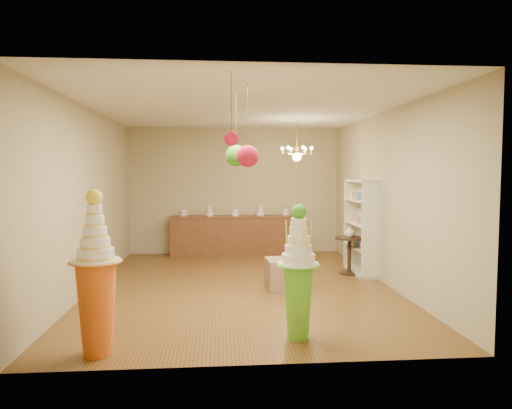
{
  "coord_description": "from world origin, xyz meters",
  "views": [
    {
      "loc": [
        -0.38,
        -7.7,
        1.93
      ],
      "look_at": [
        0.25,
        0.0,
        1.39
      ],
      "focal_mm": 32.0,
      "sensor_mm": 36.0,
      "label": 1
    }
  ],
  "objects": [
    {
      "name": "wall_front",
      "position": [
        0.0,
        -3.25,
        1.5
      ],
      "size": [
        5.0,
        0.04,
        3.0
      ],
      "primitive_type": "cube",
      "color": "tan",
      "rests_on": "ground"
    },
    {
      "name": "floor",
      "position": [
        0.0,
        0.0,
        0.0
      ],
      "size": [
        6.5,
        6.5,
        0.0
      ],
      "primitive_type": "plane",
      "color": "#583A17",
      "rests_on": "ground"
    },
    {
      "name": "round_table",
      "position": [
        2.1,
        0.74,
        0.46
      ],
      "size": [
        0.62,
        0.62,
        0.71
      ],
      "rotation": [
        0.0,
        0.0,
        0.14
      ],
      "color": "black",
      "rests_on": "floor"
    },
    {
      "name": "shelving_unit",
      "position": [
        2.34,
        0.8,
        0.9
      ],
      "size": [
        0.33,
        1.2,
        1.8
      ],
      "color": "beige",
      "rests_on": "floor"
    },
    {
      "name": "chandelier",
      "position": [
        1.17,
        1.31,
        2.3
      ],
      "size": [
        0.81,
        0.81,
        0.85
      ],
      "rotation": [
        0.0,
        0.0,
        -0.27
      ],
      "color": "gold",
      "rests_on": "ceiling"
    },
    {
      "name": "wall_left",
      "position": [
        -2.5,
        0.0,
        1.5
      ],
      "size": [
        0.04,
        6.5,
        3.0
      ],
      "primitive_type": "cube",
      "color": "tan",
      "rests_on": "ground"
    },
    {
      "name": "wall_right",
      "position": [
        2.5,
        0.0,
        1.5
      ],
      "size": [
        0.04,
        6.5,
        3.0
      ],
      "primitive_type": "cube",
      "color": "tan",
      "rests_on": "ground"
    },
    {
      "name": "burlap_riser",
      "position": [
        0.69,
        -0.35,
        0.26
      ],
      "size": [
        0.61,
        0.61,
        0.52
      ],
      "primitive_type": "cube",
      "rotation": [
        0.0,
        0.0,
        0.06
      ],
      "color": "#89694B",
      "rests_on": "floor"
    },
    {
      "name": "wall_back",
      "position": [
        0.0,
        3.25,
        1.5
      ],
      "size": [
        5.0,
        0.04,
        3.0
      ],
      "primitive_type": "cube",
      "color": "tan",
      "rests_on": "ground"
    },
    {
      "name": "pedestal_green",
      "position": [
        0.53,
        -2.55,
        0.65
      ],
      "size": [
        0.61,
        0.61,
        1.57
      ],
      "rotation": [
        0.0,
        0.0,
        0.4
      ],
      "color": "#64C42B",
      "rests_on": "floor"
    },
    {
      "name": "pom_green_mid",
      "position": [
        -0.15,
        -1.82,
        2.15
      ],
      "size": [
        0.27,
        0.27,
        0.98
      ],
      "color": "#3B352A",
      "rests_on": "ceiling"
    },
    {
      "name": "pom_red_left",
      "position": [
        -0.03,
        -2.24,
        2.13
      ],
      "size": [
        0.26,
        0.26,
        1.0
      ],
      "color": "#3B352A",
      "rests_on": "ceiling"
    },
    {
      "name": "vase",
      "position": [
        2.1,
        0.74,
        0.81
      ],
      "size": [
        0.24,
        0.24,
        0.21
      ],
      "primitive_type": "imported",
      "rotation": [
        0.0,
        0.0,
        0.23
      ],
      "color": "beige",
      "rests_on": "round_table"
    },
    {
      "name": "sideboard",
      "position": [
        0.0,
        2.97,
        0.48
      ],
      "size": [
        3.04,
        0.54,
        1.16
      ],
      "color": "brown",
      "rests_on": "floor"
    },
    {
      "name": "pedestal_orange",
      "position": [
        -1.67,
        -2.85,
        0.67
      ],
      "size": [
        0.65,
        0.65,
        1.76
      ],
      "rotation": [
        0.0,
        0.0,
        0.34
      ],
      "color": "orange",
      "rests_on": "floor"
    },
    {
      "name": "ceiling",
      "position": [
        0.0,
        0.0,
        3.0
      ],
      "size": [
        6.5,
        6.5,
        0.0
      ],
      "primitive_type": "plane",
      "rotation": [
        3.14,
        0.0,
        0.0
      ],
      "color": "silver",
      "rests_on": "ground"
    },
    {
      "name": "pom_red_right",
      "position": [
        -0.25,
        -2.84,
        2.3
      ],
      "size": [
        0.16,
        0.16,
        0.78
      ],
      "color": "#3B352A",
      "rests_on": "ceiling"
    }
  ]
}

